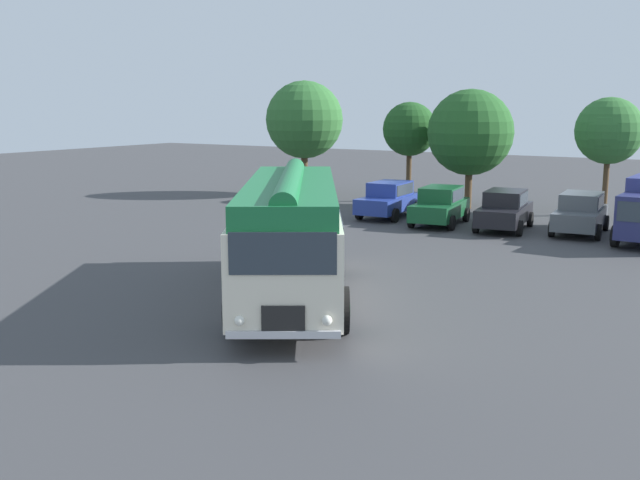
% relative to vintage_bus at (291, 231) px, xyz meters
% --- Properties ---
extents(ground_plane, '(120.00, 120.00, 0.00)m').
position_rel_vintage_bus_xyz_m(ground_plane, '(-0.03, 0.26, -1.89)').
color(ground_plane, '#3D3D3F').
extents(vintage_bus, '(7.40, 9.86, 3.49)m').
position_rel_vintage_bus_xyz_m(vintage_bus, '(0.00, 0.00, 0.00)').
color(vintage_bus, silver).
rests_on(vintage_bus, ground).
extents(car_near_left, '(2.13, 4.29, 1.66)m').
position_rel_vintage_bus_xyz_m(car_near_left, '(-4.40, 14.85, -1.05)').
color(car_near_left, navy).
rests_on(car_near_left, ground).
extents(car_mid_left, '(2.36, 4.38, 1.66)m').
position_rel_vintage_bus_xyz_m(car_mid_left, '(-1.51, 14.07, -1.05)').
color(car_mid_left, '#144C28').
rests_on(car_mid_left, ground).
extents(car_mid_right, '(2.34, 4.37, 1.66)m').
position_rel_vintage_bus_xyz_m(car_mid_right, '(1.34, 14.22, -1.05)').
color(car_mid_right, black).
rests_on(car_mid_right, ground).
extents(car_far_right, '(2.22, 4.33, 1.66)m').
position_rel_vintage_bus_xyz_m(car_far_right, '(4.28, 14.94, -1.05)').
color(car_far_right, '#4C5156').
rests_on(car_far_right, ground).
extents(tree_far_left, '(4.46, 4.46, 6.58)m').
position_rel_vintage_bus_xyz_m(tree_far_left, '(-12.43, 20.26, 2.39)').
color(tree_far_left, '#4C3823').
rests_on(tree_far_left, ground).
extents(tree_left_of_centre, '(2.90, 2.90, 5.36)m').
position_rel_vintage_bus_xyz_m(tree_left_of_centre, '(-6.21, 20.82, 2.04)').
color(tree_left_of_centre, '#4C3823').
rests_on(tree_left_of_centre, ground).
extents(tree_centre, '(4.30, 4.30, 5.99)m').
position_rel_vintage_bus_xyz_m(tree_centre, '(-2.30, 19.57, 1.94)').
color(tree_centre, '#4C3823').
rests_on(tree_centre, ground).
extents(tree_right_of_centre, '(3.13, 3.17, 5.57)m').
position_rel_vintage_bus_xyz_m(tree_right_of_centre, '(4.11, 20.56, 2.10)').
color(tree_right_of_centre, '#4C3823').
rests_on(tree_right_of_centre, ground).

